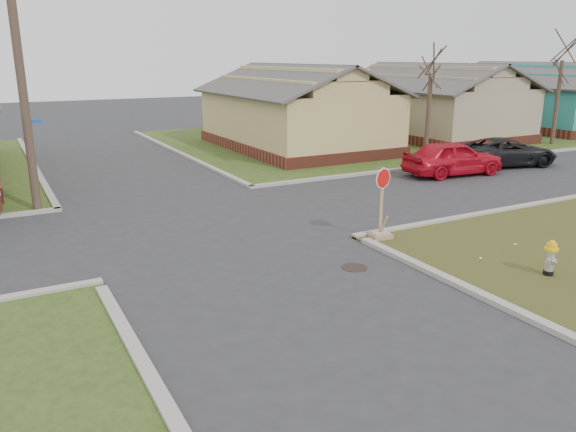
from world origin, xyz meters
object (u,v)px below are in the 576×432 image
fire_hydrant (551,256)px  dark_pickup (506,152)px  stop_sign (381,223)px  utility_pole (20,69)px  red_sedan (453,158)px

fire_hydrant → dark_pickup: (10.36, 10.36, 0.14)m
stop_sign → dark_pickup: bearing=36.6°
utility_pole → fire_hydrant: 16.29m
stop_sign → red_sedan: stop_sign is taller
red_sedan → utility_pole: bearing=88.5°
red_sedan → dark_pickup: 3.85m
red_sedan → dark_pickup: (3.82, 0.42, -0.10)m
stop_sign → red_sedan: (8.32, 5.75, 0.27)m
red_sedan → dark_pickup: bearing=-77.9°
utility_pole → dark_pickup: 20.94m
stop_sign → utility_pole: bearing=146.3°
utility_pole → dark_pickup: bearing=-4.8°
fire_hydrant → utility_pole: bearing=109.2°
dark_pickup → red_sedan: bearing=109.9°
red_sedan → fire_hydrant: bearing=152.5°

